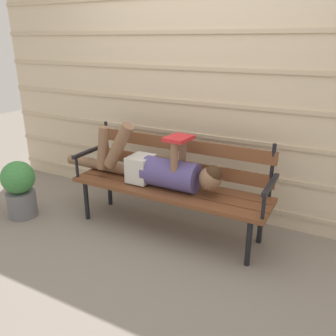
% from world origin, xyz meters
% --- Properties ---
extents(ground_plane, '(12.00, 12.00, 0.00)m').
position_xyz_m(ground_plane, '(0.00, 0.00, 0.00)').
color(ground_plane, gray).
extents(house_siding, '(4.79, 0.08, 2.18)m').
position_xyz_m(house_siding, '(0.00, 0.67, 1.09)').
color(house_siding, beige).
rests_on(house_siding, ground).
extents(park_bench, '(1.80, 0.48, 0.88)m').
position_xyz_m(park_bench, '(0.00, 0.18, 0.48)').
color(park_bench, brown).
rests_on(park_bench, ground).
extents(reclining_person, '(1.67, 0.26, 0.55)m').
position_xyz_m(reclining_person, '(-0.12, 0.11, 0.59)').
color(reclining_person, '#514784').
extents(potted_plant, '(0.32, 0.32, 0.57)m').
position_xyz_m(potted_plant, '(-1.40, -0.32, 0.30)').
color(potted_plant, slate).
rests_on(potted_plant, ground).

